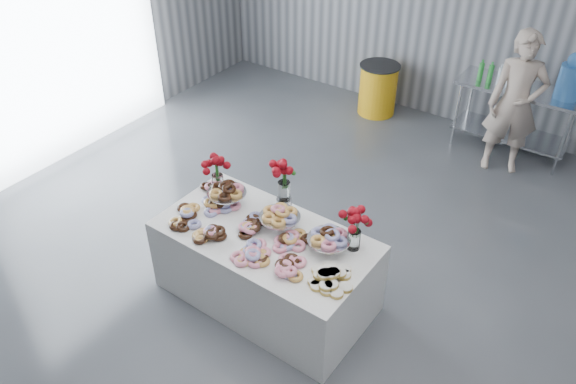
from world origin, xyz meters
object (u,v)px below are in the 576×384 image
at_px(trash_barrel, 378,89).
at_px(person, 515,104).
at_px(prep_table, 516,108).
at_px(display_table, 266,267).
at_px(water_jug, 571,78).

bearing_deg(trash_barrel, person, -12.07).
bearing_deg(prep_table, person, -82.74).
bearing_deg(trash_barrel, display_table, -77.39).
height_order(display_table, prep_table, prep_table).
bearing_deg(display_table, water_jug, 68.44).
bearing_deg(trash_barrel, prep_table, 0.49).
distance_m(prep_table, person, 0.50).
distance_m(person, trash_barrel, 2.06).
height_order(prep_table, water_jug, water_jug).
relative_size(prep_table, trash_barrel, 2.05).
bearing_deg(water_jug, trash_barrel, -179.61).
distance_m(display_table, trash_barrel, 3.95).
xyz_separation_m(prep_table, water_jug, (0.50, -0.00, 0.53)).
xyz_separation_m(water_jug, trash_barrel, (-2.39, -0.02, -0.78)).
bearing_deg(display_table, trash_barrel, 102.61).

